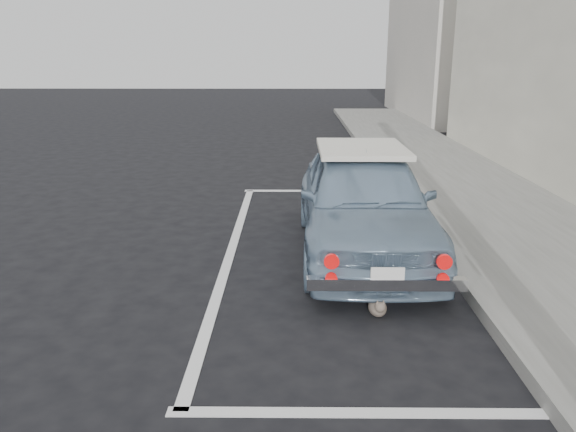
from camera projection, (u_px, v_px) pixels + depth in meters
name	position (u px, v px, depth m)	size (l,w,h in m)	color
ground	(301.00, 376.00, 4.63)	(80.00, 80.00, 0.00)	black
sidewalk	(574.00, 276.00, 6.50)	(2.80, 40.00, 0.15)	slate
building_far	(452.00, 17.00, 22.67)	(3.50, 10.00, 8.00)	beige
pline_rear	(369.00, 413.00, 4.14)	(3.00, 0.12, 0.01)	silver
pline_front	(322.00, 191.00, 10.87)	(3.00, 0.12, 0.01)	silver
pline_side	(231.00, 252.00, 7.52)	(0.12, 7.00, 0.01)	silver
retro_coupe	(364.00, 200.00, 7.36)	(1.66, 4.12, 1.40)	#7791AA
cat	(378.00, 306.00, 5.66)	(0.20, 0.42, 0.22)	#695B50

